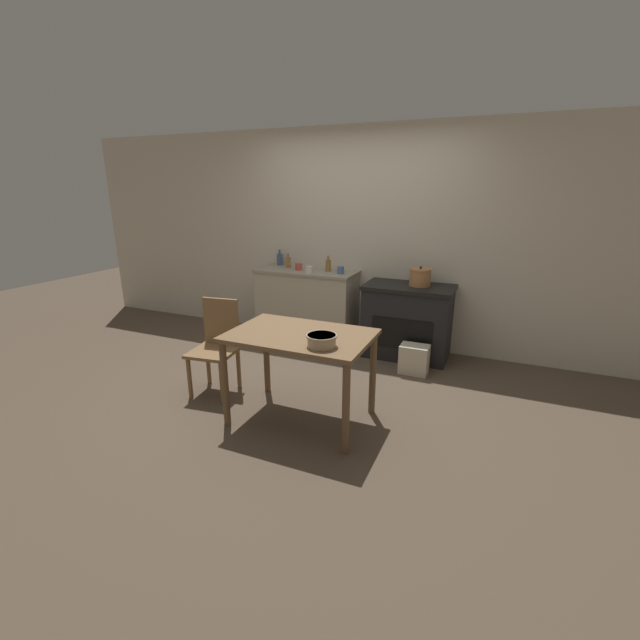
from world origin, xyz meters
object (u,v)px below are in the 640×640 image
(cup_center_left, at_px, (341,270))
(cup_center, at_px, (309,270))
(stove, at_px, (407,321))
(bottle_far_left, at_px, (288,262))
(stock_pot, at_px, (420,277))
(mixing_bowl_large, at_px, (322,340))
(bottle_mid_left, at_px, (280,259))
(bottle_left, at_px, (328,265))
(flour_sack, at_px, (414,359))
(work_table, at_px, (300,346))
(chair, at_px, (217,344))
(cup_center_right, at_px, (299,267))

(cup_center_left, relative_size, cup_center, 1.10)
(stove, xyz_separation_m, bottle_far_left, (-1.55, 0.08, 0.55))
(stock_pot, distance_m, cup_center, 1.28)
(mixing_bowl_large, xyz_separation_m, cup_center, (-0.95, 1.83, 0.14))
(stock_pot, bearing_deg, mixing_bowl_large, -99.29)
(bottle_mid_left, height_order, cup_center_left, bottle_mid_left)
(stock_pot, height_order, bottle_left, bottle_left)
(flour_sack, height_order, cup_center, cup_center)
(stove, bearing_deg, work_table, -105.55)
(chair, relative_size, flour_sack, 2.88)
(work_table, bearing_deg, flour_sack, 62.50)
(chair, bearing_deg, stock_pot, 38.63)
(stock_pot, distance_m, bottle_mid_left, 1.85)
(mixing_bowl_large, bearing_deg, chair, 163.29)
(chair, relative_size, mixing_bowl_large, 3.84)
(work_table, bearing_deg, mixing_bowl_large, -35.68)
(flour_sack, xyz_separation_m, bottle_far_left, (-1.74, 0.53, 0.82))
(bottle_mid_left, relative_size, cup_center_left, 2.28)
(chair, height_order, cup_center_left, cup_center_left)
(chair, bearing_deg, stove, 40.22)
(flour_sack, bearing_deg, chair, -145.52)
(work_table, xyz_separation_m, bottle_far_left, (-1.06, 1.84, 0.32))
(flour_sack, distance_m, cup_center_right, 1.79)
(work_table, relative_size, bottle_mid_left, 5.69)
(bottle_mid_left, xyz_separation_m, cup_center, (0.57, -0.33, -0.04))
(flour_sack, bearing_deg, work_table, -117.50)
(flour_sack, bearing_deg, bottle_far_left, 162.91)
(bottle_mid_left, distance_m, cup_center_right, 0.44)
(flour_sack, relative_size, cup_center_left, 3.48)
(stove, height_order, cup_center_right, cup_center_right)
(flour_sack, distance_m, stock_pot, 0.91)
(chair, distance_m, bottle_left, 1.78)
(bottle_mid_left, bearing_deg, flour_sack, -18.85)
(chair, bearing_deg, work_table, -17.56)
(flour_sack, bearing_deg, cup_center_right, 164.23)
(bottle_left, bearing_deg, bottle_far_left, 177.99)
(bottle_far_left, distance_m, bottle_left, 0.55)
(mixing_bowl_large, distance_m, cup_center, 2.06)
(bottle_far_left, bearing_deg, mixing_bowl_large, -56.70)
(stove, bearing_deg, mixing_bowl_large, -96.36)
(bottle_far_left, height_order, bottle_left, bottle_left)
(work_table, distance_m, bottle_far_left, 2.15)
(cup_center_left, distance_m, cup_center_right, 0.55)
(flour_sack, height_order, cup_center_left, cup_center_left)
(chair, bearing_deg, flour_sack, 27.26)
(bottle_far_left, distance_m, cup_center_left, 0.75)
(work_table, height_order, cup_center, cup_center)
(bottle_mid_left, distance_m, cup_center, 0.66)
(flour_sack, xyz_separation_m, cup_center_left, (-1.00, 0.43, 0.79))
(flour_sack, relative_size, cup_center_right, 3.54)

